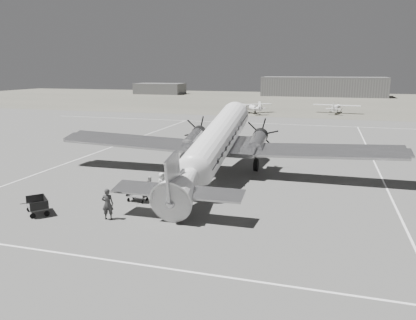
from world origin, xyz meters
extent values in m
plane|color=slate|center=(0.00, 0.00, 0.00)|extent=(260.00, 260.00, 0.00)
cube|color=white|center=(0.00, -14.00, 0.01)|extent=(60.00, 0.15, 0.01)
cube|color=white|center=(12.00, 0.00, 0.01)|extent=(0.15, 80.00, 0.01)
cube|color=white|center=(-18.00, 10.00, 0.01)|extent=(0.15, 60.00, 0.01)
cube|color=white|center=(0.00, 40.00, 0.01)|extent=(90.00, 0.15, 0.01)
cube|color=#676357|center=(0.00, 95.00, 0.00)|extent=(260.00, 90.00, 0.01)
cube|color=slate|center=(5.00, 120.00, 3.00)|extent=(42.00, 14.00, 6.00)
cube|color=#585858|center=(5.00, 120.00, 6.30)|extent=(42.00, 14.00, 0.60)
cube|color=#585858|center=(-55.00, 115.00, 2.00)|extent=(18.00, 10.00, 4.00)
imported|color=#2E2E2E|center=(-5.89, -8.96, 1.01)|extent=(0.85, 0.67, 2.03)
imported|color=silver|center=(-5.37, -3.62, 0.75)|extent=(0.76, 0.87, 1.51)
imported|color=silver|center=(-4.68, -3.08, 0.84)|extent=(0.80, 0.97, 1.69)
camera|label=1|loc=(7.06, -30.48, 9.33)|focal=35.00mm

